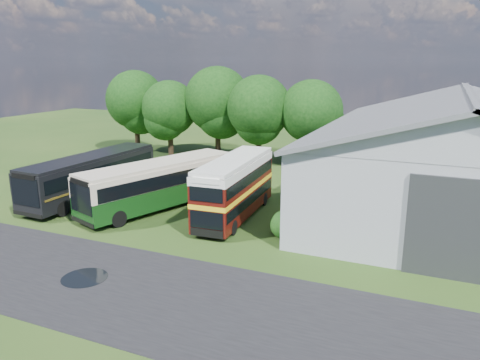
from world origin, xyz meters
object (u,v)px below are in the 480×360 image
at_px(bus_maroon_double, 235,188).
at_px(bus_green_single, 159,184).
at_px(storage_shed, 463,151).
at_px(bus_dark_single, 92,176).

bearing_deg(bus_maroon_double, bus_green_single, 179.32).
relative_size(storage_shed, bus_green_single, 2.02).
xyz_separation_m(bus_green_single, bus_dark_single, (-6.02, 0.02, -0.01)).
distance_m(bus_maroon_double, bus_dark_single, 11.71).
relative_size(storage_shed, bus_maroon_double, 2.63).
height_order(bus_green_single, bus_maroon_double, bus_maroon_double).
bearing_deg(bus_dark_single, bus_maroon_double, 3.44).
xyz_separation_m(bus_green_single, bus_maroon_double, (5.69, 0.28, 0.23)).
bearing_deg(bus_maroon_double, bus_dark_single, 177.73).
height_order(storage_shed, bus_maroon_double, storage_shed).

